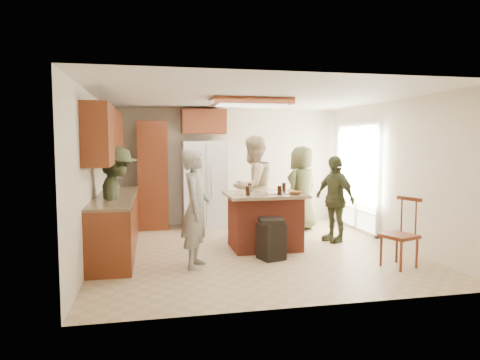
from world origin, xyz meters
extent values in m
plane|color=tan|center=(0.00, 0.00, 0.00)|extent=(5.00, 5.00, 0.00)
plane|color=white|center=(0.00, 0.00, 2.50)|extent=(5.00, 5.00, 0.00)
plane|color=beige|center=(0.00, 2.50, 1.25)|extent=(5.00, 0.00, 5.00)
plane|color=beige|center=(0.00, -2.50, 1.25)|extent=(5.00, 0.00, 5.00)
plane|color=beige|center=(-2.50, 0.00, 1.25)|extent=(0.00, 5.00, 5.00)
plane|color=beige|center=(2.50, 0.00, 1.25)|extent=(0.00, 5.00, 5.00)
cube|color=white|center=(2.48, 1.20, 1.05)|extent=(0.02, 1.60, 2.10)
cube|color=white|center=(2.46, 1.20, 1.05)|extent=(0.08, 1.72, 2.10)
cube|color=maroon|center=(0.00, 0.20, 2.44)|extent=(1.30, 0.70, 0.10)
cube|color=white|center=(0.00, 0.20, 2.38)|extent=(1.10, 0.50, 0.02)
cube|color=olive|center=(4.00, 1.20, -0.05)|extent=(3.00, 3.00, 0.10)
cube|color=#593319|center=(4.70, 1.80, 1.00)|extent=(1.40, 1.60, 2.00)
imported|color=gray|center=(-1.02, -0.77, 0.84)|extent=(0.60, 0.71, 1.69)
imported|color=tan|center=(0.19, 0.82, 0.95)|extent=(1.08, 0.99, 1.90)
imported|color=#3A3E24|center=(1.35, 1.41, 0.85)|extent=(0.99, 0.92, 1.70)
imported|color=#393E24|center=(1.57, 0.33, 0.77)|extent=(0.74, 1.01, 1.54)
imported|color=#323821|center=(-2.17, 0.09, 0.86)|extent=(0.65, 1.16, 1.72)
cube|color=maroon|center=(-2.20, 0.40, 0.44)|extent=(0.60, 3.00, 0.88)
cube|color=#846B4C|center=(-2.20, 0.40, 0.90)|extent=(0.64, 3.00, 0.04)
cube|color=maroon|center=(-2.33, 0.40, 1.88)|extent=(0.35, 3.00, 0.85)
cube|color=maroon|center=(-1.60, 2.20, 1.10)|extent=(0.60, 0.60, 2.20)
cube|color=maroon|center=(-0.55, 2.20, 2.20)|extent=(0.90, 0.60, 0.50)
cube|color=white|center=(-0.55, 2.12, 0.90)|extent=(0.90, 0.72, 1.80)
cube|color=gray|center=(-0.55, 1.75, 0.90)|extent=(0.01, 0.01, 1.71)
cylinder|color=silver|center=(-0.65, 1.73, 0.99)|extent=(0.02, 0.02, 0.70)
cylinder|color=silver|center=(-0.45, 1.73, 0.99)|extent=(0.02, 0.02, 0.70)
cube|color=maroon|center=(0.22, 0.09, 0.44)|extent=(1.10, 0.85, 0.88)
cube|color=#8C6B50|center=(0.22, 0.09, 0.91)|extent=(1.28, 1.03, 0.05)
cube|color=silver|center=(0.47, 0.04, 0.94)|extent=(0.49, 0.39, 0.02)
imported|color=brown|center=(0.67, -0.16, 0.96)|extent=(0.29, 0.29, 0.05)
cylinder|color=black|center=(-0.12, -0.15, 1.01)|extent=(0.07, 0.07, 0.15)
cylinder|color=black|center=(0.02, 0.33, 1.01)|extent=(0.07, 0.07, 0.15)
cylinder|color=black|center=(0.62, 0.29, 1.01)|extent=(0.07, 0.07, 0.15)
cylinder|color=black|center=(0.39, -0.18, 1.01)|extent=(0.07, 0.07, 0.15)
cube|color=black|center=(0.14, -0.60, 0.28)|extent=(0.42, 0.42, 0.55)
cube|color=black|center=(0.14, -0.60, 0.59)|extent=(0.41, 0.41, 0.08)
cube|color=maroon|center=(1.80, -1.36, 0.45)|extent=(0.54, 0.54, 0.05)
cylinder|color=maroon|center=(1.70, -1.58, 0.22)|extent=(0.05, 0.05, 0.44)
cylinder|color=maroon|center=(2.02, -1.47, 0.22)|extent=(0.05, 0.05, 0.44)
cylinder|color=maroon|center=(1.59, -1.26, 0.22)|extent=(0.05, 0.05, 0.44)
cylinder|color=maroon|center=(1.91, -1.15, 0.22)|extent=(0.05, 0.05, 0.44)
cube|color=maroon|center=(1.98, -1.30, 0.97)|extent=(0.17, 0.39, 0.05)
cylinder|color=maroon|center=(2.02, -1.41, 0.72)|extent=(0.03, 0.03, 0.50)
cylinder|color=maroon|center=(1.94, -1.19, 0.72)|extent=(0.03, 0.03, 0.50)
camera|label=1|loc=(-1.62, -6.75, 1.77)|focal=32.00mm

